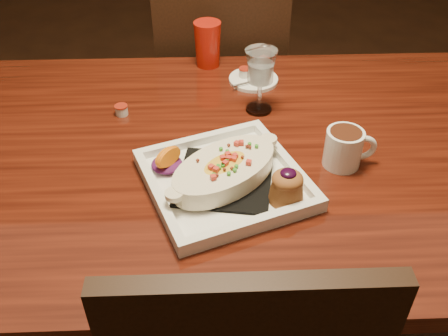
{
  "coord_description": "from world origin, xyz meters",
  "views": [
    {
      "loc": [
        -0.05,
        -0.89,
        1.41
      ],
      "look_at": [
        -0.02,
        -0.09,
        0.77
      ],
      "focal_mm": 40.0,
      "sensor_mm": 36.0,
      "label": 1
    }
  ],
  "objects_px": {
    "plate": "(228,175)",
    "saucer": "(253,78)",
    "red_tumbler": "(208,44)",
    "chair_far": "(221,97)",
    "goblet": "(261,70)",
    "table": "(229,181)",
    "coffee_mug": "(345,147)"
  },
  "relations": [
    {
      "from": "saucer",
      "to": "goblet",
      "type": "bearing_deg",
      "value": -88.76
    },
    {
      "from": "chair_far",
      "to": "saucer",
      "type": "relative_size",
      "value": 7.06
    },
    {
      "from": "chair_far",
      "to": "goblet",
      "type": "relative_size",
      "value": 5.87
    },
    {
      "from": "saucer",
      "to": "coffee_mug",
      "type": "bearing_deg",
      "value": -66.33
    },
    {
      "from": "table",
      "to": "red_tumbler",
      "type": "xyz_separation_m",
      "value": [
        -0.04,
        0.4,
        0.16
      ]
    },
    {
      "from": "chair_far",
      "to": "goblet",
      "type": "distance_m",
      "value": 0.6
    },
    {
      "from": "saucer",
      "to": "red_tumbler",
      "type": "xyz_separation_m",
      "value": [
        -0.12,
        0.1,
        0.05
      ]
    },
    {
      "from": "plate",
      "to": "saucer",
      "type": "distance_m",
      "value": 0.44
    },
    {
      "from": "table",
      "to": "coffee_mug",
      "type": "relative_size",
      "value": 13.57
    },
    {
      "from": "red_tumbler",
      "to": "plate",
      "type": "bearing_deg",
      "value": -86.34
    },
    {
      "from": "table",
      "to": "red_tumbler",
      "type": "bearing_deg",
      "value": 96.05
    },
    {
      "from": "goblet",
      "to": "table",
      "type": "bearing_deg",
      "value": -116.93
    },
    {
      "from": "plate",
      "to": "goblet",
      "type": "relative_size",
      "value": 2.42
    },
    {
      "from": "table",
      "to": "plate",
      "type": "distance_m",
      "value": 0.18
    },
    {
      "from": "chair_far",
      "to": "red_tumbler",
      "type": "height_order",
      "value": "chair_far"
    },
    {
      "from": "table",
      "to": "red_tumbler",
      "type": "height_order",
      "value": "red_tumbler"
    },
    {
      "from": "table",
      "to": "saucer",
      "type": "distance_m",
      "value": 0.33
    },
    {
      "from": "plate",
      "to": "red_tumbler",
      "type": "bearing_deg",
      "value": 72.71
    },
    {
      "from": "plate",
      "to": "saucer",
      "type": "relative_size",
      "value": 2.91
    },
    {
      "from": "table",
      "to": "goblet",
      "type": "distance_m",
      "value": 0.27
    },
    {
      "from": "goblet",
      "to": "plate",
      "type": "bearing_deg",
      "value": -107.13
    },
    {
      "from": "table",
      "to": "plate",
      "type": "xyz_separation_m",
      "value": [
        -0.01,
        -0.13,
        0.13
      ]
    },
    {
      "from": "coffee_mug",
      "to": "saucer",
      "type": "xyz_separation_m",
      "value": [
        -0.16,
        0.37,
        -0.04
      ]
    },
    {
      "from": "plate",
      "to": "saucer",
      "type": "bearing_deg",
      "value": 57.96
    },
    {
      "from": "table",
      "to": "plate",
      "type": "bearing_deg",
      "value": -93.82
    },
    {
      "from": "plate",
      "to": "saucer",
      "type": "height_order",
      "value": "plate"
    },
    {
      "from": "plate",
      "to": "goblet",
      "type": "xyz_separation_m",
      "value": [
        0.09,
        0.28,
        0.08
      ]
    },
    {
      "from": "plate",
      "to": "coffee_mug",
      "type": "distance_m",
      "value": 0.25
    },
    {
      "from": "table",
      "to": "coffee_mug",
      "type": "xyz_separation_m",
      "value": [
        0.24,
        -0.06,
        0.14
      ]
    },
    {
      "from": "plate",
      "to": "chair_far",
      "type": "bearing_deg",
      "value": 68.4
    },
    {
      "from": "chair_far",
      "to": "goblet",
      "type": "bearing_deg",
      "value": 99.46
    },
    {
      "from": "table",
      "to": "goblet",
      "type": "height_order",
      "value": "goblet"
    }
  ]
}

